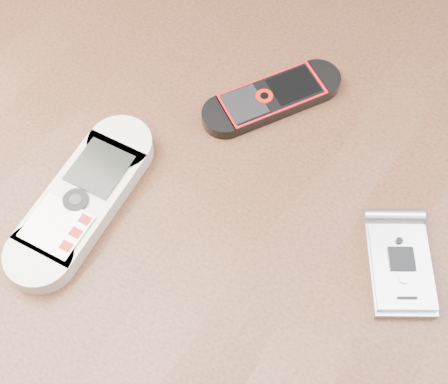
# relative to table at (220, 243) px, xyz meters

# --- Properties ---
(ground) EXTENTS (4.00, 4.00, 0.00)m
(ground) POSITION_rel_table_xyz_m (0.00, 0.00, -0.64)
(ground) COLOR #472B19
(ground) RESTS_ON ground
(table) EXTENTS (1.20, 0.80, 0.75)m
(table) POSITION_rel_table_xyz_m (0.00, 0.00, 0.00)
(table) COLOR black
(table) RESTS_ON ground
(nokia_white) EXTENTS (0.08, 0.19, 0.02)m
(nokia_white) POSITION_rel_table_xyz_m (-0.09, -0.07, 0.12)
(nokia_white) COLOR beige
(nokia_white) RESTS_ON table
(nokia_black_red) EXTENTS (0.11, 0.15, 0.01)m
(nokia_black_red) POSITION_rel_table_xyz_m (-0.01, 0.11, 0.11)
(nokia_black_red) COLOR black
(nokia_black_red) RESTS_ON table
(motorola_razr) EXTENTS (0.10, 0.11, 0.02)m
(motorola_razr) POSITION_rel_table_xyz_m (0.16, 0.02, 0.11)
(motorola_razr) COLOR #B4B4B9
(motorola_razr) RESTS_ON table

